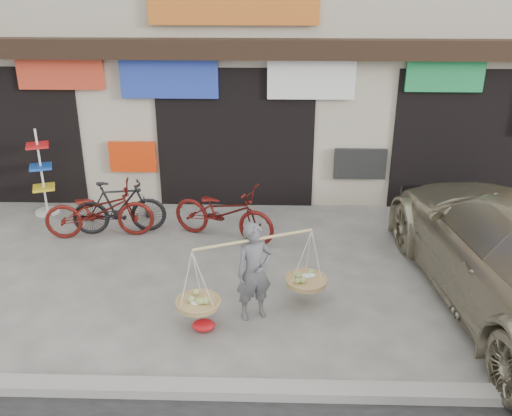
{
  "coord_description": "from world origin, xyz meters",
  "views": [
    {
      "loc": [
        0.71,
        -7.04,
        4.44
      ],
      "look_at": [
        0.47,
        0.9,
        1.03
      ],
      "focal_mm": 40.0,
      "sensor_mm": 36.0,
      "label": 1
    }
  ],
  "objects_px": {
    "bike_0": "(99,211)",
    "display_rack": "(43,180)",
    "bike_1": "(119,207)",
    "bike_2": "(223,212)",
    "street_vendor": "(254,276)"
  },
  "relations": [
    {
      "from": "bike_0",
      "to": "street_vendor",
      "type": "bearing_deg",
      "value": -139.06
    },
    {
      "from": "bike_2",
      "to": "bike_1",
      "type": "bearing_deg",
      "value": 106.85
    },
    {
      "from": "street_vendor",
      "to": "display_rack",
      "type": "bearing_deg",
      "value": 117.7
    },
    {
      "from": "bike_0",
      "to": "display_rack",
      "type": "bearing_deg",
      "value": 45.28
    },
    {
      "from": "bike_0",
      "to": "bike_1",
      "type": "bearing_deg",
      "value": -71.16
    },
    {
      "from": "bike_0",
      "to": "bike_1",
      "type": "distance_m",
      "value": 0.35
    },
    {
      "from": "bike_2",
      "to": "display_rack",
      "type": "distance_m",
      "value": 3.67
    },
    {
      "from": "bike_0",
      "to": "display_rack",
      "type": "relative_size",
      "value": 1.12
    },
    {
      "from": "street_vendor",
      "to": "bike_1",
      "type": "relative_size",
      "value": 1.23
    },
    {
      "from": "bike_0",
      "to": "bike_2",
      "type": "distance_m",
      "value": 2.17
    },
    {
      "from": "street_vendor",
      "to": "bike_2",
      "type": "bearing_deg",
      "value": 81.59
    },
    {
      "from": "bike_1",
      "to": "bike_2",
      "type": "distance_m",
      "value": 1.87
    },
    {
      "from": "street_vendor",
      "to": "bike_0",
      "type": "bearing_deg",
      "value": 116.34
    },
    {
      "from": "bike_0",
      "to": "bike_1",
      "type": "height_order",
      "value": "bike_0"
    },
    {
      "from": "street_vendor",
      "to": "bike_2",
      "type": "distance_m",
      "value": 2.47
    }
  ]
}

